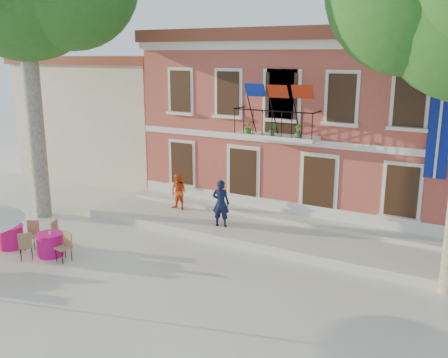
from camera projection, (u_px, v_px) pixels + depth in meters
ground at (144, 265)px, 15.87m from camera, size 90.00×90.00×0.00m
main_building at (316, 117)px, 22.39m from camera, size 13.50×9.59×7.50m
neighbor_west at (132, 113)px, 28.92m from camera, size 9.40×9.40×6.40m
terrace at (261, 230)px, 18.57m from camera, size 14.00×3.40×0.30m
pedestrian_navy at (221, 203)px, 18.33m from camera, size 0.72×0.56×1.76m
pedestrian_orange at (179, 192)px, 20.35m from camera, size 0.75×0.60×1.50m
cafe_table_1 at (10, 236)px, 17.18m from camera, size 1.86×1.70×0.95m
cafe_table_3 at (50, 243)px, 16.50m from camera, size 1.74×1.85×0.95m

